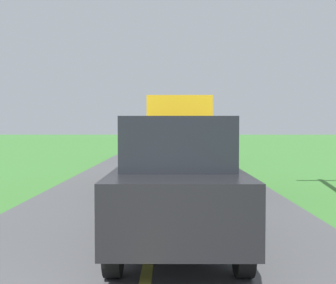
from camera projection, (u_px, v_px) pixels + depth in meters
banana_truck_near at (180, 140)px, 12.78m from camera, size 2.38×5.82×2.80m
banana_truck_far at (173, 134)px, 23.40m from camera, size 2.38×5.81×2.80m
following_car at (177, 181)px, 6.05m from camera, size 1.74×4.10×1.92m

